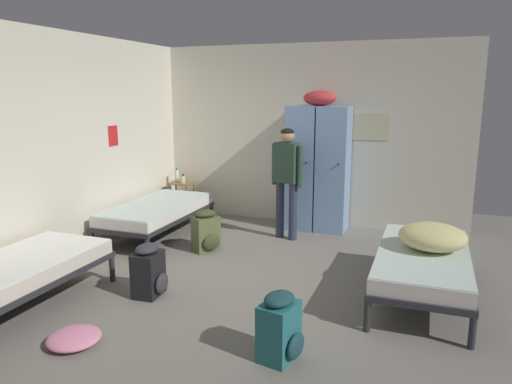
{
  "coord_description": "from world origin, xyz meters",
  "views": [
    {
      "loc": [
        1.81,
        -4.64,
        2.06
      ],
      "look_at": [
        0.0,
        0.25,
        0.95
      ],
      "focal_mm": 33.4,
      "sensor_mm": 36.0,
      "label": 1
    }
  ],
  "objects_px": {
    "backpack_teal": "(280,328)",
    "backpack_olive": "(206,232)",
    "clothes_pile_pink": "(74,338)",
    "lotion_bottle": "(183,179)",
    "bed_right": "(423,261)",
    "person_traveler": "(287,173)",
    "backpack_black": "(149,271)",
    "bedding_heap": "(433,237)",
    "shelf_unit": "(181,196)",
    "bed_left_front": "(13,273)",
    "bed_left_rear": "(157,211)",
    "locker_bank": "(318,166)",
    "water_bottle": "(177,176)"
  },
  "relations": [
    {
      "from": "lotion_bottle",
      "to": "backpack_olive",
      "type": "xyz_separation_m",
      "value": [
        1.12,
        -1.44,
        -0.38
      ]
    },
    {
      "from": "bedding_heap",
      "to": "backpack_olive",
      "type": "height_order",
      "value": "bedding_heap"
    },
    {
      "from": "bed_left_rear",
      "to": "person_traveler",
      "type": "height_order",
      "value": "person_traveler"
    },
    {
      "from": "backpack_black",
      "to": "backpack_olive",
      "type": "bearing_deg",
      "value": 92.87
    },
    {
      "from": "locker_bank",
      "to": "clothes_pile_pink",
      "type": "relative_size",
      "value": 4.7
    },
    {
      "from": "bed_right",
      "to": "backpack_teal",
      "type": "height_order",
      "value": "backpack_teal"
    },
    {
      "from": "person_traveler",
      "to": "lotion_bottle",
      "type": "xyz_separation_m",
      "value": [
        -1.94,
        0.55,
        -0.31
      ]
    },
    {
      "from": "bed_right",
      "to": "person_traveler",
      "type": "distance_m",
      "value": 2.41
    },
    {
      "from": "backpack_teal",
      "to": "clothes_pile_pink",
      "type": "xyz_separation_m",
      "value": [
        -1.66,
        -0.39,
        -0.2
      ]
    },
    {
      "from": "backpack_olive",
      "to": "backpack_black",
      "type": "height_order",
      "value": "same"
    },
    {
      "from": "shelf_unit",
      "to": "person_traveler",
      "type": "bearing_deg",
      "value": -16.42
    },
    {
      "from": "bedding_heap",
      "to": "backpack_teal",
      "type": "distance_m",
      "value": 2.03
    },
    {
      "from": "locker_bank",
      "to": "bedding_heap",
      "type": "relative_size",
      "value": 3.1
    },
    {
      "from": "bed_left_front",
      "to": "water_bottle",
      "type": "bearing_deg",
      "value": 95.08
    },
    {
      "from": "bed_left_front",
      "to": "shelf_unit",
      "type": "bearing_deg",
      "value": 93.88
    },
    {
      "from": "person_traveler",
      "to": "water_bottle",
      "type": "height_order",
      "value": "person_traveler"
    },
    {
      "from": "bedding_heap",
      "to": "person_traveler",
      "type": "height_order",
      "value": "person_traveler"
    },
    {
      "from": "shelf_unit",
      "to": "backpack_teal",
      "type": "xyz_separation_m",
      "value": [
        2.87,
        -3.62,
        -0.09
      ]
    },
    {
      "from": "clothes_pile_pink",
      "to": "lotion_bottle",
      "type": "bearing_deg",
      "value": 106.03
    },
    {
      "from": "bed_right",
      "to": "bed_left_front",
      "type": "xyz_separation_m",
      "value": [
        -3.63,
        -1.67,
        0.0
      ]
    },
    {
      "from": "bedding_heap",
      "to": "water_bottle",
      "type": "xyz_separation_m",
      "value": [
        -4.03,
        1.96,
        0.05
      ]
    },
    {
      "from": "bed_left_rear",
      "to": "backpack_olive",
      "type": "distance_m",
      "value": 1.01
    },
    {
      "from": "lotion_bottle",
      "to": "backpack_olive",
      "type": "distance_m",
      "value": 1.87
    },
    {
      "from": "bedding_heap",
      "to": "lotion_bottle",
      "type": "distance_m",
      "value": 4.32
    },
    {
      "from": "backpack_teal",
      "to": "clothes_pile_pink",
      "type": "height_order",
      "value": "backpack_teal"
    },
    {
      "from": "backpack_teal",
      "to": "backpack_olive",
      "type": "bearing_deg",
      "value": 128.31
    },
    {
      "from": "water_bottle",
      "to": "clothes_pile_pink",
      "type": "distance_m",
      "value": 4.27
    },
    {
      "from": "person_traveler",
      "to": "clothes_pile_pink",
      "type": "height_order",
      "value": "person_traveler"
    },
    {
      "from": "backpack_olive",
      "to": "backpack_teal",
      "type": "xyz_separation_m",
      "value": [
        1.68,
        -2.13,
        0.0
      ]
    },
    {
      "from": "shelf_unit",
      "to": "bed_right",
      "type": "height_order",
      "value": "shelf_unit"
    },
    {
      "from": "water_bottle",
      "to": "bedding_heap",
      "type": "bearing_deg",
      "value": -25.9
    },
    {
      "from": "bed_left_rear",
      "to": "person_traveler",
      "type": "distance_m",
      "value": 1.93
    },
    {
      "from": "bed_right",
      "to": "backpack_teal",
      "type": "distance_m",
      "value": 1.89
    },
    {
      "from": "shelf_unit",
      "to": "clothes_pile_pink",
      "type": "bearing_deg",
      "value": -73.2
    },
    {
      "from": "bed_right",
      "to": "lotion_bottle",
      "type": "height_order",
      "value": "lotion_bottle"
    },
    {
      "from": "clothes_pile_pink",
      "to": "locker_bank",
      "type": "bearing_deg",
      "value": 74.85
    },
    {
      "from": "shelf_unit",
      "to": "water_bottle",
      "type": "height_order",
      "value": "water_bottle"
    },
    {
      "from": "bed_right",
      "to": "lotion_bottle",
      "type": "bearing_deg",
      "value": 152.55
    },
    {
      "from": "bedding_heap",
      "to": "bed_right",
      "type": "bearing_deg",
      "value": -133.73
    },
    {
      "from": "bed_right",
      "to": "person_traveler",
      "type": "height_order",
      "value": "person_traveler"
    },
    {
      "from": "bed_left_rear",
      "to": "bed_left_front",
      "type": "distance_m",
      "value": 2.54
    },
    {
      "from": "shelf_unit",
      "to": "lotion_bottle",
      "type": "distance_m",
      "value": 0.3
    },
    {
      "from": "backpack_olive",
      "to": "backpack_teal",
      "type": "bearing_deg",
      "value": -51.69
    },
    {
      "from": "shelf_unit",
      "to": "bed_left_front",
      "type": "distance_m",
      "value": 3.7
    },
    {
      "from": "backpack_black",
      "to": "lotion_bottle",
      "type": "bearing_deg",
      "value": 112.31
    },
    {
      "from": "lotion_bottle",
      "to": "backpack_black",
      "type": "distance_m",
      "value": 3.17
    },
    {
      "from": "bed_right",
      "to": "backpack_black",
      "type": "height_order",
      "value": "backpack_black"
    },
    {
      "from": "bed_left_rear",
      "to": "locker_bank",
      "type": "bearing_deg",
      "value": 30.12
    },
    {
      "from": "clothes_pile_pink",
      "to": "bed_right",
      "type": "bearing_deg",
      "value": 36.74
    },
    {
      "from": "bed_left_front",
      "to": "backpack_black",
      "type": "distance_m",
      "value": 1.26
    }
  ]
}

